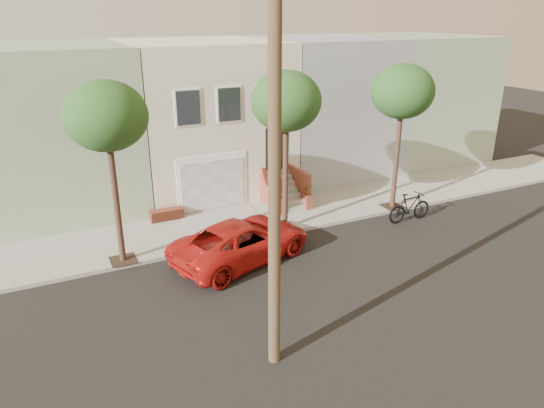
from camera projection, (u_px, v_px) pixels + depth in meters
name	position (u px, v px, depth m)	size (l,w,h in m)	color
ground	(312.00, 279.00, 16.89)	(90.00, 90.00, 0.00)	black
sidewalk	(248.00, 221.00, 21.35)	(40.00, 3.70, 0.15)	#99988B
house_row	(200.00, 114.00, 24.96)	(33.10, 11.70, 7.00)	beige
tree_left	(106.00, 117.00, 16.01)	(2.70, 2.57, 6.30)	#2D2116
tree_mid	(286.00, 102.00, 18.68)	(2.70, 2.57, 6.30)	#2D2116
tree_right	(403.00, 93.00, 20.94)	(2.70, 2.57, 6.30)	#2D2116
pickup_truck	(242.00, 241.00, 17.95)	(2.46, 5.34, 1.48)	red
motorcycle	(410.00, 207.00, 21.32)	(0.60, 2.14, 1.28)	black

